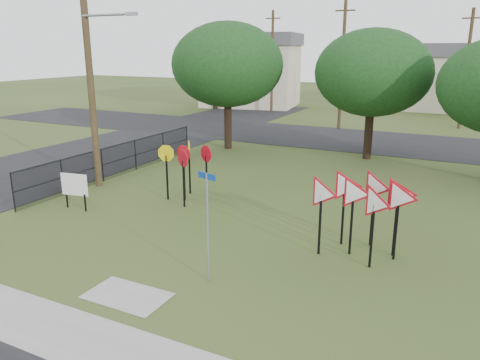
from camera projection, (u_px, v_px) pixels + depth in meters
name	position (u px, v px, depth m)	size (l,w,h in m)	color
ground	(182.00, 258.00, 13.36)	(140.00, 140.00, 0.00)	#32451A
sidewalk	(71.00, 335.00, 9.75)	(30.00, 1.60, 0.02)	gray
street_left	(105.00, 151.00, 27.14)	(8.00, 50.00, 0.02)	black
street_far	(352.00, 140.00, 30.54)	(60.00, 8.00, 0.02)	black
curb_pad	(127.00, 296.00, 11.29)	(2.00, 1.20, 0.02)	gray
street_name_sign	(208.00, 220.00, 11.63)	(0.57, 0.19, 2.87)	gray
stop_sign_cluster	(186.00, 159.00, 18.03)	(2.08, 1.96, 2.21)	black
yield_sign_cluster	(366.00, 197.00, 13.14)	(3.03, 1.93, 2.38)	black
info_board	(74.00, 186.00, 17.13)	(1.09, 0.21, 1.37)	black
utility_pole_main	(90.00, 63.00, 18.93)	(3.55, 0.33, 10.00)	#4B3922
far_pole_a	(342.00, 65.00, 33.60)	(1.40, 0.24, 9.00)	#4B3922
far_pole_b	(466.00, 69.00, 33.64)	(1.40, 0.24, 8.50)	#4B3922
far_pole_c	(272.00, 61.00, 42.21)	(1.40, 0.24, 9.00)	#4B3922
fence_run	(120.00, 159.00, 21.80)	(0.05, 11.55, 1.50)	black
house_left	(251.00, 70.00, 47.64)	(10.58, 8.88, 7.20)	beige
house_mid	(446.00, 76.00, 45.15)	(8.40, 8.40, 6.20)	beige
tree_near_left	(228.00, 65.00, 26.66)	(6.40, 6.40, 7.27)	black
tree_near_mid	(373.00, 73.00, 24.15)	(6.00, 6.00, 6.80)	black
tree_far_left	(214.00, 55.00, 44.66)	(6.80, 6.80, 7.73)	black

